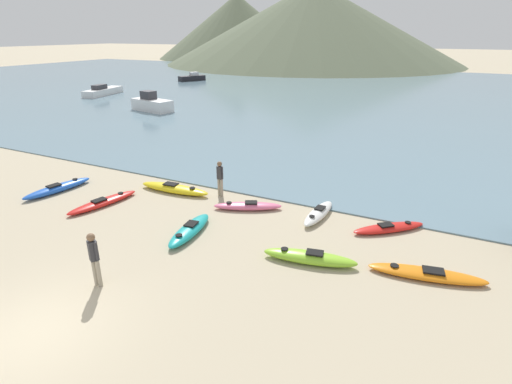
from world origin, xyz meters
name	(u,v)px	position (x,y,z in m)	size (l,w,h in m)	color
ground_plane	(36,331)	(0.00, 0.00, 0.00)	(400.00, 400.00, 0.00)	tan
bay_water	(379,94)	(0.00, 45.30, 0.03)	(160.00, 70.00, 0.06)	slate
far_hill_left	(237,27)	(-49.74, 100.27, 8.29)	(43.69, 43.69, 16.58)	#5B664C
far_hill_midleft	(284,36)	(-34.28, 97.11, 6.08)	(53.86, 53.86, 12.16)	#5B664C
far_hill_midright	(314,34)	(-27.17, 100.34, 6.41)	(55.71, 55.71, 12.83)	#5B664C
far_hill_right	(313,24)	(-24.18, 90.06, 8.70)	(67.34, 67.34, 17.40)	#5B664C
kayak_on_sand_0	(103,202)	(-4.46, 6.51, 0.14)	(1.30, 3.35, 0.32)	red
kayak_on_sand_1	(248,206)	(1.33, 8.92, 0.15)	(2.86, 1.83, 0.34)	#E5668C
kayak_on_sand_2	(190,230)	(0.45, 5.99, 0.17)	(1.08, 2.91, 0.39)	teal
kayak_on_sand_3	(58,188)	(-7.56, 6.73, 0.17)	(1.13, 3.37, 0.38)	blue
kayak_on_sand_4	(427,274)	(8.54, 6.89, 0.13)	(3.52, 1.36, 0.30)	orange
kayak_on_sand_5	(319,213)	(4.24, 9.53, 0.17)	(0.75, 2.69, 0.38)	white
kayak_on_sand_6	(174,188)	(-2.63, 9.11, 0.18)	(3.62, 0.96, 0.40)	yellow
kayak_on_sand_7	(310,257)	(5.07, 6.12, 0.18)	(3.12, 1.25, 0.41)	#8CCC2D
kayak_on_sand_8	(389,228)	(6.99, 9.54, 0.13)	(2.61, 2.40, 0.30)	red
person_near_foreground	(94,256)	(-0.08, 2.13, 0.99)	(0.35, 0.30, 1.72)	gray
person_near_waterline	(220,177)	(-0.45, 9.66, 0.95)	(0.33, 0.23, 1.65)	gray
moored_boat_0	(152,104)	(-17.06, 24.69, 0.69)	(4.50, 2.47, 1.80)	white
moored_boat_1	(192,78)	(-28.15, 47.02, 0.50)	(2.93, 4.21, 1.25)	black
moored_boat_2	(103,91)	(-28.95, 30.07, 0.49)	(2.57, 5.92, 1.24)	white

